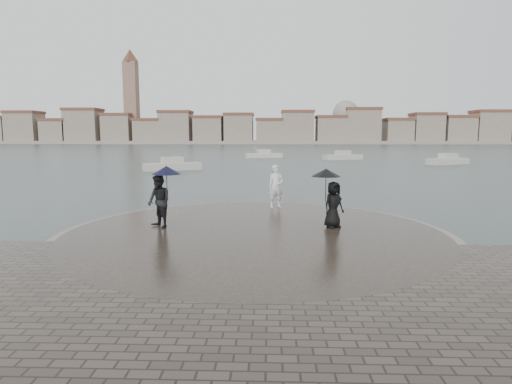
{
  "coord_description": "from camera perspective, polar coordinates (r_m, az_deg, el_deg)",
  "views": [
    {
      "loc": [
        0.5,
        -9.84,
        3.4
      ],
      "look_at": [
        0.0,
        4.8,
        1.45
      ],
      "focal_mm": 30.0,
      "sensor_mm": 36.0,
      "label": 1
    }
  ],
  "objects": [
    {
      "name": "boats",
      "position": [
        54.62,
        7.29,
        4.35
      ],
      "size": [
        36.01,
        26.51,
        1.5
      ],
      "color": "#BAB6A8",
      "rests_on": "ground"
    },
    {
      "name": "visitor_right",
      "position": [
        14.29,
        9.98,
        -0.32
      ],
      "size": [
        1.2,
        1.01,
        1.95
      ],
      "color": "black",
      "rests_on": "quay_tip"
    },
    {
      "name": "far_skyline",
      "position": [
        170.7,
        -0.34,
        8.32
      ],
      "size": [
        260.0,
        20.0,
        37.0
      ],
      "color": "gray",
      "rests_on": "ground"
    },
    {
      "name": "visitor_left",
      "position": [
        14.43,
        -12.6,
        -0.36
      ],
      "size": [
        1.27,
        1.12,
        2.04
      ],
      "color": "black",
      "rests_on": "quay_tip"
    },
    {
      "name": "statue",
      "position": [
        18.06,
        2.67,
        0.78
      ],
      "size": [
        0.76,
        0.62,
        1.8
      ],
      "primitive_type": "imported",
      "rotation": [
        0.0,
        0.0,
        0.32
      ],
      "color": "silver",
      "rests_on": "quay_tip"
    },
    {
      "name": "kerb_ring",
      "position": [
        13.74,
        -0.18,
        -6.06
      ],
      "size": [
        12.5,
        12.5,
        0.32
      ],
      "primitive_type": "cylinder",
      "color": "gray",
      "rests_on": "ground"
    },
    {
      "name": "quay_tip",
      "position": [
        13.74,
        -0.18,
        -5.97
      ],
      "size": [
        11.9,
        11.9,
        0.36
      ],
      "primitive_type": "cylinder",
      "color": "#2D261E",
      "rests_on": "ground"
    },
    {
      "name": "ground",
      "position": [
        10.43,
        -0.91,
        -11.45
      ],
      "size": [
        400.0,
        400.0,
        0.0
      ],
      "primitive_type": "plane",
      "color": "#2B3835",
      "rests_on": "ground"
    }
  ]
}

